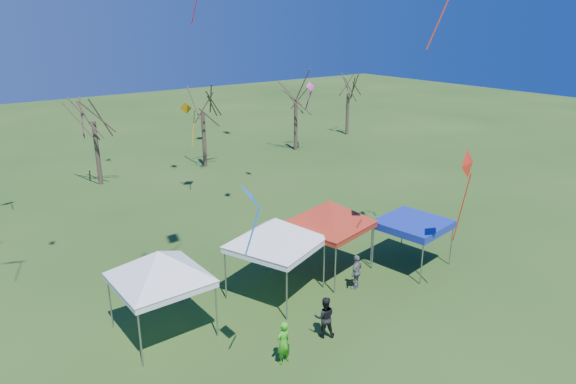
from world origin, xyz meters
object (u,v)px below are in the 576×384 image
(tent_white_west, at_px, (158,257))
(person_grey, at_px, (356,272))
(tree_2, at_px, (91,98))
(tree_4, at_px, (296,83))
(tree_5, at_px, (349,79))
(tent_red, at_px, (329,205))
(tent_blue, at_px, (413,224))
(tree_3, at_px, (201,91))
(tent_white_mid, at_px, (275,223))
(person_green, at_px, (283,342))
(person_dark, at_px, (325,317))

(tent_white_west, xyz_separation_m, person_grey, (8.30, -1.95, -2.40))
(tree_2, xyz_separation_m, tree_4, (17.72, -0.38, -0.23))
(tree_5, xyz_separation_m, tent_red, (-21.79, -21.89, -2.41))
(tent_blue, bearing_deg, tree_2, 109.69)
(tree_2, relative_size, tree_3, 1.03)
(tent_white_west, relative_size, tent_red, 0.99)
(tent_white_west, relative_size, tent_blue, 1.34)
(tent_blue, bearing_deg, tent_white_mid, 166.03)
(tree_3, distance_m, tent_red, 20.48)
(tree_3, xyz_separation_m, person_green, (-9.93, -24.21, -5.26))
(person_grey, bearing_deg, tree_5, -154.87)
(tree_4, height_order, person_green, tree_4)
(tree_4, bearing_deg, tree_5, 13.85)
(tent_red, bearing_deg, tree_2, 102.02)
(tent_white_mid, height_order, person_grey, tent_white_mid)
(tree_2, relative_size, person_dark, 5.01)
(tree_4, xyz_separation_m, tent_red, (-13.42, -19.83, -2.74))
(tent_white_west, distance_m, person_green, 5.50)
(tent_blue, relative_size, person_grey, 2.08)
(tent_white_west, distance_m, tent_blue, 12.24)
(tree_3, bearing_deg, person_dark, -107.95)
(person_green, bearing_deg, tent_blue, -173.27)
(tent_white_west, distance_m, person_dark, 6.59)
(tent_white_west, distance_m, tent_red, 8.40)
(tree_3, relative_size, tree_4, 1.00)
(tree_4, bearing_deg, tent_white_mid, -129.63)
(tree_5, relative_size, person_green, 4.58)
(tree_2, bearing_deg, person_dark, -88.43)
(tent_red, bearing_deg, tent_white_west, -179.23)
(tree_3, height_order, person_green, tree_3)
(tent_red, relative_size, tent_blue, 1.36)
(tree_2, distance_m, tent_red, 20.87)
(tree_2, relative_size, person_green, 5.02)
(tree_2, bearing_deg, tent_blue, -70.31)
(tree_5, bearing_deg, person_dark, -134.48)
(tent_red, relative_size, person_green, 2.80)
(person_grey, bearing_deg, tree_2, -101.77)
(tent_white_mid, bearing_deg, tree_4, 50.37)
(tent_red, bearing_deg, person_green, -143.32)
(tree_3, bearing_deg, tree_2, 177.73)
(person_green, height_order, person_dark, person_dark)
(person_green, bearing_deg, tree_3, -119.44)
(tent_white_mid, distance_m, tent_blue, 7.19)
(tree_3, relative_size, tent_blue, 2.36)
(tree_2, distance_m, tree_4, 17.73)
(person_grey, bearing_deg, tree_3, -123.29)
(tree_5, bearing_deg, person_green, -136.47)
(tree_5, distance_m, person_dark, 36.62)
(person_grey, relative_size, person_dark, 0.99)
(tree_5, relative_size, tent_red, 1.64)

